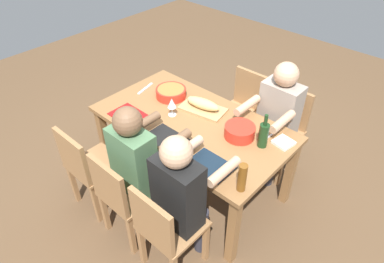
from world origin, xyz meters
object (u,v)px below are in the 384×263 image
(diner_far_left, at_px, (182,193))
(napkin_stack, at_px, (284,143))
(chair_far_left, at_px, (164,228))
(chair_near_left, at_px, (283,126))
(diner_near_left, at_px, (276,116))
(wine_glass, at_px, (172,104))
(chair_far_right, at_px, (87,166))
(dining_table, at_px, (192,129))
(chair_far_center, at_px, (122,194))
(serving_bowl_fruit, at_px, (171,92))
(bread_loaf, at_px, (203,104))
(wine_bottle, at_px, (263,135))
(beer_bottle, at_px, (242,178))
(chair_near_center, at_px, (244,107))
(cutting_board, at_px, (203,109))
(serving_bowl_pasta, at_px, (240,131))
(diner_far_center, at_px, (138,161))

(diner_far_left, relative_size, napkin_stack, 8.57)
(chair_far_left, distance_m, napkin_stack, 1.12)
(chair_near_left, distance_m, napkin_stack, 0.65)
(diner_near_left, height_order, wine_glass, diner_near_left)
(chair_far_right, bearing_deg, dining_table, -120.27)
(chair_far_center, height_order, serving_bowl_fruit, chair_far_center)
(bread_loaf, height_order, wine_bottle, wine_bottle)
(serving_bowl_fruit, xyz_separation_m, napkin_stack, (-1.13, -0.11, -0.04))
(dining_table, relative_size, wine_glass, 10.08)
(wine_bottle, relative_size, beer_bottle, 1.32)
(chair_near_center, relative_size, diner_far_left, 0.71)
(napkin_stack, bearing_deg, chair_far_center, 55.45)
(chair_far_left, bearing_deg, diner_near_left, -90.00)
(chair_near_left, relative_size, wine_bottle, 2.93)
(wine_bottle, bearing_deg, dining_table, 12.21)
(diner_near_left, relative_size, cutting_board, 3.00)
(serving_bowl_pasta, bearing_deg, dining_table, 14.28)
(chair_near_left, height_order, serving_bowl_pasta, chair_near_left)
(chair_far_right, xyz_separation_m, napkin_stack, (-1.19, -1.05, 0.27))
(diner_far_center, distance_m, bread_loaf, 0.80)
(napkin_stack, bearing_deg, serving_bowl_fruit, 5.56)
(serving_bowl_fruit, distance_m, serving_bowl_pasta, 0.82)
(diner_far_center, bearing_deg, wine_glass, -71.30)
(serving_bowl_pasta, bearing_deg, diner_far_center, 59.68)
(chair_far_left, relative_size, serving_bowl_fruit, 3.03)
(chair_far_left, distance_m, bread_loaf, 1.15)
(serving_bowl_pasta, distance_m, bread_loaf, 0.47)
(diner_far_left, relative_size, cutting_board, 3.00)
(dining_table, height_order, wine_glass, wine_glass)
(chair_near_center, distance_m, bread_loaf, 0.68)
(chair_far_right, xyz_separation_m, chair_far_left, (-0.92, 0.00, 0.00))
(napkin_stack, bearing_deg, chair_far_left, 75.89)
(serving_bowl_pasta, bearing_deg, cutting_board, -10.36)
(serving_bowl_fruit, bearing_deg, wine_glass, 136.97)
(diner_far_center, xyz_separation_m, diner_far_left, (-0.46, 0.00, 0.00))
(chair_near_center, xyz_separation_m, chair_near_left, (-0.46, 0.00, 0.00))
(bread_loaf, bearing_deg, chair_far_right, 66.92)
(cutting_board, distance_m, wine_glass, 0.30)
(diner_far_center, xyz_separation_m, beer_bottle, (-0.76, -0.26, 0.15))
(dining_table, xyz_separation_m, diner_far_left, (-0.46, 0.60, 0.04))
(chair_near_left, bearing_deg, chair_far_right, 59.73)
(diner_near_left, xyz_separation_m, diner_far_left, (-0.00, 1.21, 0.00))
(diner_far_left, xyz_separation_m, wine_glass, (0.65, -0.56, 0.16))
(diner_far_center, bearing_deg, chair_near_center, -90.00)
(diner_far_center, bearing_deg, serving_bowl_fruit, -61.94)
(diner_far_left, bearing_deg, dining_table, -52.73)
(chair_far_left, relative_size, serving_bowl_pasta, 3.47)
(chair_near_left, distance_m, wine_bottle, 0.77)
(chair_near_center, relative_size, cutting_board, 2.12)
(serving_bowl_pasta, xyz_separation_m, napkin_stack, (-0.31, -0.16, -0.04))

